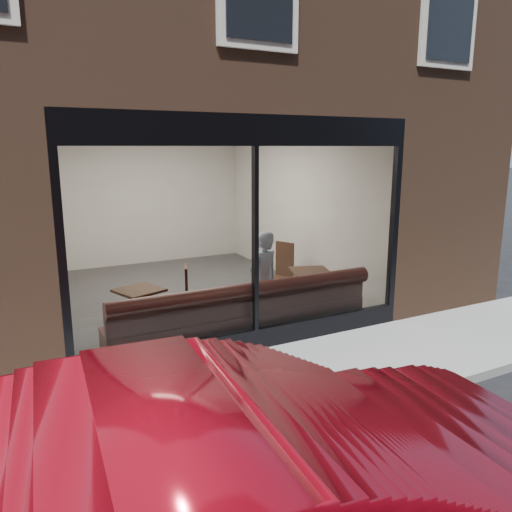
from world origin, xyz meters
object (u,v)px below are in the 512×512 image
cafe_table_right (310,271)px  cafe_chair_left (175,309)px  cafe_table_left (139,290)px  person (263,281)px  banquette (243,325)px  cafe_chair_right (279,279)px

cafe_table_right → cafe_chair_left: size_ratio=1.50×
cafe_table_left → person: bearing=-15.0°
banquette → cafe_table_left: size_ratio=6.74×
person → cafe_table_right: person is taller
cafe_chair_left → cafe_chair_right: (2.43, 0.88, 0.00)m
cafe_table_right → cafe_chair_left: bearing=165.4°
cafe_chair_right → cafe_table_left: bearing=-0.9°
banquette → person: person is taller
cafe_chair_right → banquette: bearing=25.5°
banquette → cafe_chair_right: bearing=48.5°
cafe_table_right → cafe_chair_left: (-2.19, 0.57, -0.50)m
person → cafe_table_right: 1.09m
cafe_table_left → cafe_chair_left: cafe_table_left is taller
banquette → person: 0.78m
person → cafe_table_right: size_ratio=2.49×
banquette → cafe_chair_right: (1.77, 2.00, 0.01)m
person → cafe_chair_right: bearing=-141.7°
person → cafe_chair_left: person is taller
cafe_table_left → cafe_chair_left: (0.66, 0.37, -0.50)m
person → banquette: bearing=14.0°
person → cafe_table_left: bearing=-30.0°
cafe_table_left → cafe_table_right: bearing=-4.1°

